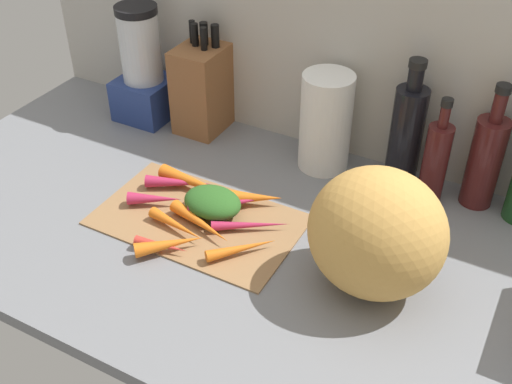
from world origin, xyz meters
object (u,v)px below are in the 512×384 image
at_px(carrot_0, 195,183).
at_px(carrot_4, 251,224).
at_px(bottle_2, 485,160).
at_px(carrot_1, 176,225).
at_px(carrot_2, 209,205).
at_px(cutting_board, 198,219).
at_px(carrot_5, 179,183).
at_px(carrot_12, 208,207).
at_px(carrot_3, 169,244).
at_px(carrot_10, 227,204).
at_px(carrot_11, 200,223).
at_px(carrot_8, 242,248).
at_px(winter_squash, 377,234).
at_px(bottle_1, 435,162).
at_px(carrot_7, 155,199).
at_px(carrot_6, 161,246).
at_px(carrot_9, 256,198).
at_px(paper_towel_roll, 326,122).
at_px(bottle_0, 406,134).
at_px(blender_appliance, 143,71).
at_px(knife_block, 203,87).

xyz_separation_m(carrot_0, carrot_4, (0.17, -0.06, -0.01)).
bearing_deg(bottle_2, carrot_1, -142.20).
bearing_deg(carrot_2, cutting_board, -103.49).
xyz_separation_m(carrot_5, carrot_12, (0.10, -0.04, -0.00)).
distance_m(carrot_3, carrot_10, 0.16).
height_order(carrot_4, carrot_11, carrot_11).
bearing_deg(bottle_2, carrot_0, -154.74).
bearing_deg(carrot_3, carrot_0, 108.46).
bearing_deg(carrot_2, bottle_2, 32.57).
distance_m(carrot_8, winter_squash, 0.27).
distance_m(carrot_10, winter_squash, 0.36).
bearing_deg(bottle_1, carrot_7, -148.71).
height_order(carrot_5, carrot_10, carrot_10).
relative_size(carrot_3, bottle_2, 0.48).
bearing_deg(carrot_4, carrot_0, 161.24).
bearing_deg(carrot_6, carrot_12, 83.69).
xyz_separation_m(carrot_5, carrot_10, (0.13, -0.02, 0.00)).
xyz_separation_m(carrot_9, bottle_1, (0.32, 0.20, 0.07)).
bearing_deg(winter_squash, bottle_1, 85.94).
height_order(carrot_5, carrot_7, same).
height_order(carrot_6, carrot_8, carrot_8).
relative_size(carrot_0, paper_towel_roll, 0.78).
bearing_deg(carrot_0, bottle_0, 33.41).
height_order(carrot_7, carrot_9, carrot_9).
distance_m(carrot_11, paper_towel_roll, 0.37).
bearing_deg(bottle_1, carrot_10, -145.10).
relative_size(carrot_1, carrot_5, 0.94).
distance_m(carrot_4, paper_towel_roll, 0.31).
relative_size(carrot_1, paper_towel_roll, 0.60).
distance_m(carrot_4, bottle_2, 0.50).
bearing_deg(carrot_4, cutting_board, -168.04).
xyz_separation_m(carrot_5, carrot_9, (0.18, 0.03, 0.00)).
height_order(carrot_10, paper_towel_roll, paper_towel_roll).
bearing_deg(carrot_4, bottle_0, 55.99).
bearing_deg(carrot_4, carrot_9, 112.61).
xyz_separation_m(carrot_0, carrot_3, (0.06, -0.19, -0.00)).
bearing_deg(carrot_4, carrot_6, -131.07).
distance_m(carrot_3, carrot_11, 0.09).
bearing_deg(blender_appliance, carrot_8, -36.29).
bearing_deg(knife_block, carrot_9, -40.16).
bearing_deg(carrot_7, carrot_8, -10.96).
relative_size(carrot_1, bottle_1, 0.56).
xyz_separation_m(carrot_2, paper_towel_roll, (0.14, 0.28, 0.09)).
distance_m(carrot_2, carrot_8, 0.15).
height_order(knife_block, paper_towel_roll, knife_block).
bearing_deg(carrot_3, carrot_11, 78.56).
bearing_deg(carrot_11, carrot_4, 28.37).
bearing_deg(winter_squash, blender_appliance, 157.01).
height_order(carrot_7, winter_squash, winter_squash).
height_order(carrot_4, carrot_10, carrot_10).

